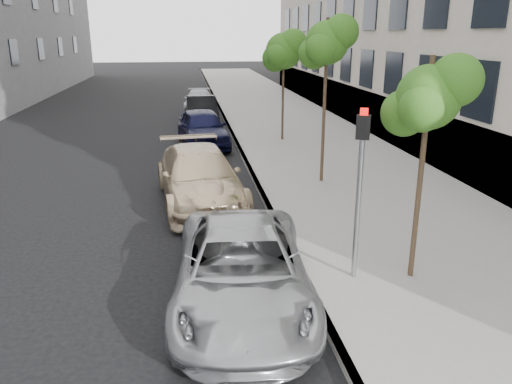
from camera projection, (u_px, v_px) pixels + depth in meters
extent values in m
plane|color=black|center=(257.00, 340.00, 7.79)|extent=(160.00, 160.00, 0.00)
cube|color=gray|center=(271.00, 109.00, 30.97)|extent=(6.40, 72.00, 0.14)
cube|color=#9E9B93|center=(220.00, 110.00, 30.56)|extent=(0.15, 72.00, 0.14)
cylinder|color=#38281C|center=(421.00, 173.00, 8.96)|extent=(0.10, 0.10, 4.08)
sphere|color=#2B6319|center=(429.00, 97.00, 8.55)|extent=(1.12, 1.12, 1.12)
sphere|color=#2B6319|center=(456.00, 80.00, 8.32)|extent=(0.90, 0.90, 0.90)
sphere|color=#2B6319|center=(404.00, 113.00, 8.84)|extent=(0.84, 0.84, 0.84)
cylinder|color=#38281C|center=(324.00, 103.00, 14.97)|extent=(0.10, 0.10, 4.87)
sphere|color=#2B6319|center=(327.00, 43.00, 14.45)|extent=(1.26, 1.26, 1.26)
sphere|color=#2B6319|center=(341.00, 32.00, 14.21)|extent=(1.01, 1.01, 1.01)
sphere|color=#2B6319|center=(314.00, 53.00, 14.73)|extent=(0.95, 0.95, 0.95)
cylinder|color=#38281C|center=(283.00, 88.00, 21.17)|extent=(0.10, 0.10, 4.42)
sphere|color=#2B6319|center=(284.00, 51.00, 20.71)|extent=(1.50, 1.50, 1.50)
sphere|color=#2B6319|center=(293.00, 44.00, 20.48)|extent=(1.20, 1.20, 1.20)
sphere|color=#2B6319|center=(275.00, 58.00, 21.00)|extent=(1.13, 1.13, 1.13)
cylinder|color=#939699|center=(358.00, 211.00, 9.13)|extent=(0.10, 0.10, 2.66)
cube|color=black|center=(363.00, 127.00, 8.66)|extent=(0.29, 0.26, 0.42)
cube|color=red|center=(364.00, 112.00, 8.58)|extent=(0.17, 0.15, 0.12)
imported|color=#A4A6A9|center=(242.00, 270.00, 8.59)|extent=(2.67, 5.11, 1.37)
imported|color=beige|center=(200.00, 177.00, 13.86)|extent=(2.66, 5.42, 1.52)
imported|color=black|center=(202.00, 128.00, 20.94)|extent=(2.30, 4.71, 1.55)
imported|color=black|center=(202.00, 110.00, 26.09)|extent=(1.60, 4.35, 1.42)
imported|color=#A4A8AC|center=(199.00, 101.00, 30.70)|extent=(1.96, 4.29, 1.22)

